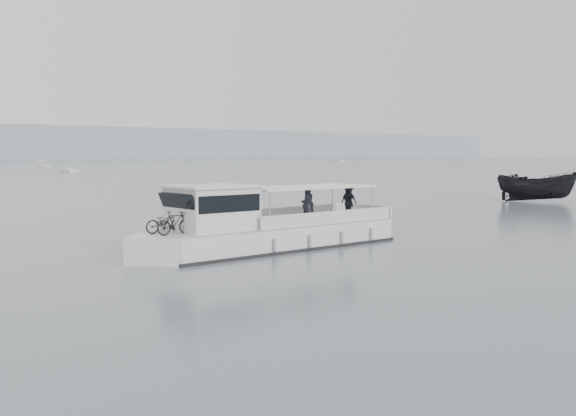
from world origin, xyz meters
TOP-DOWN VIEW (x-y plane):
  - ground at (0.00, 0.00)m, footprint 1400.00×1400.00m
  - tour_boat at (2.37, -0.11)m, footprint 12.17×3.65m
  - dark_motorboat at (34.95, 8.55)m, footprint 5.86×6.16m

SIDE VIEW (x-z plane):
  - ground at x=0.00m, z-range 0.00..0.00m
  - tour_boat at x=2.37m, z-range -1.70..3.37m
  - dark_motorboat at x=34.95m, z-range 0.00..2.39m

